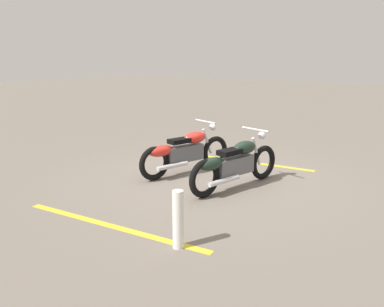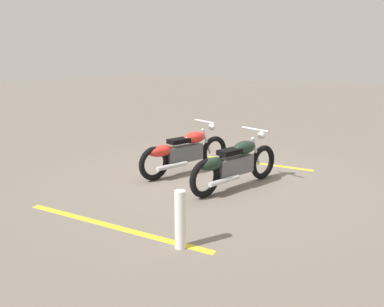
{
  "view_description": "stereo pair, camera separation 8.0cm",
  "coord_description": "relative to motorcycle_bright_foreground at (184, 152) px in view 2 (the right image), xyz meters",
  "views": [
    {
      "loc": [
        6.33,
        3.88,
        2.35
      ],
      "look_at": [
        0.75,
        0.0,
        0.65
      ],
      "focal_mm": 36.68,
      "sensor_mm": 36.0,
      "label": 1
    },
    {
      "loc": [
        6.38,
        3.82,
        2.35
      ],
      "look_at": [
        0.75,
        0.0,
        0.65
      ],
      "focal_mm": 36.68,
      "sensor_mm": 36.0,
      "label": 2
    }
  ],
  "objects": [
    {
      "name": "motorcycle_dark_foreground",
      "position": [
        0.24,
        1.28,
        0.0
      ],
      "size": [
        2.19,
        0.76,
        1.04
      ],
      "rotation": [
        0.0,
        0.0,
        2.9
      ],
      "color": "black",
      "rests_on": "ground"
    },
    {
      "name": "parking_stripe_near",
      "position": [
        -1.54,
        0.57,
        -0.46
      ],
      "size": [
        0.41,
        3.2,
        0.01
      ],
      "primitive_type": "cube",
      "rotation": [
        0.0,
        0.0,
        1.66
      ],
      "color": "yellow",
      "rests_on": "ground"
    },
    {
      "name": "ground_plane",
      "position": [
        -0.09,
        0.65,
        -0.46
      ],
      "size": [
        60.0,
        60.0,
        0.0
      ],
      "primitive_type": "plane",
      "color": "slate"
    },
    {
      "name": "parking_stripe_mid",
      "position": [
        2.67,
        0.66,
        -0.46
      ],
      "size": [
        0.41,
        3.2,
        0.01
      ],
      "primitive_type": "cube",
      "rotation": [
        0.0,
        0.0,
        1.66
      ],
      "color": "yellow",
      "rests_on": "ground"
    },
    {
      "name": "bollard_post",
      "position": [
        2.64,
        1.82,
        -0.08
      ],
      "size": [
        0.14,
        0.14,
        0.76
      ],
      "primitive_type": "cylinder",
      "color": "white",
      "rests_on": "ground"
    },
    {
      "name": "motorcycle_bright_foreground",
      "position": [
        0.0,
        0.0,
        0.0
      ],
      "size": [
        2.17,
        0.82,
        1.04
      ],
      "rotation": [
        0.0,
        0.0,
        2.85
      ],
      "color": "black",
      "rests_on": "ground"
    }
  ]
}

